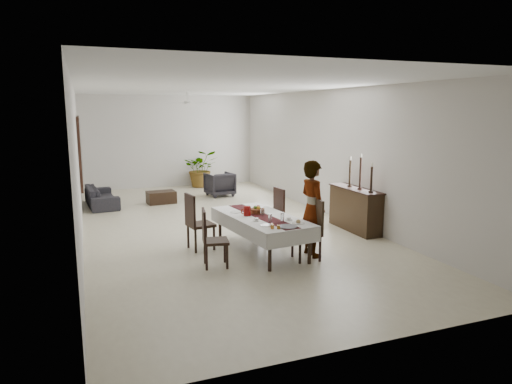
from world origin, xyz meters
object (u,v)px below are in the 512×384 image
(woman, at_px, (313,209))
(sideboard_body, at_px, (355,210))
(dining_table_top, at_px, (261,218))
(red_pitcher, at_px, (247,211))
(sofa, at_px, (102,196))

(woman, relative_size, sideboard_body, 1.15)
(dining_table_top, xyz_separation_m, red_pitcher, (-0.24, 0.11, 0.12))
(sideboard_body, distance_m, sofa, 7.14)
(sofa, bearing_deg, sideboard_body, -137.27)
(red_pitcher, height_order, sideboard_body, sideboard_body)
(dining_table_top, xyz_separation_m, sofa, (-2.68, 5.55, -0.39))
(woman, distance_m, sofa, 7.07)
(dining_table_top, distance_m, sideboard_body, 2.67)
(red_pitcher, xyz_separation_m, sofa, (-2.44, 5.44, -0.51))
(dining_table_top, xyz_separation_m, woman, (0.80, -0.56, 0.23))
(red_pitcher, relative_size, woman, 0.10)
(woman, bearing_deg, sofa, 25.78)
(woman, relative_size, sofa, 0.94)
(woman, xyz_separation_m, sofa, (-3.48, 6.12, -0.62))
(dining_table_top, distance_m, woman, 1.01)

